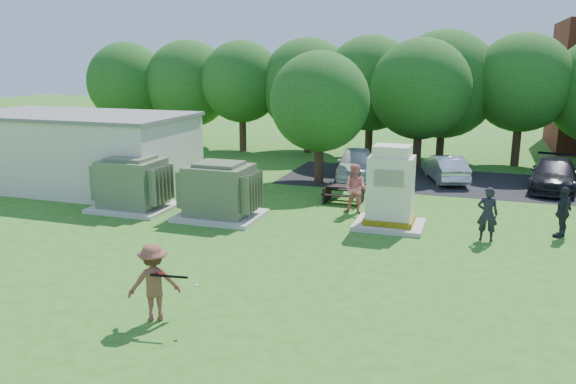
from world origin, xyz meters
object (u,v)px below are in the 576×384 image
(generator_cabinet, at_px, (390,192))
(car_dark, at_px, (554,174))
(person_at_picnic, at_px, (356,189))
(car_silver_a, at_px, (445,168))
(transformer_right, at_px, (220,192))
(person_walking_right, at_px, (563,212))
(transformer_left, at_px, (133,185))
(picnic_table, at_px, (344,192))
(batter, at_px, (154,282))
(car_white, at_px, (356,163))
(person_by_generator, at_px, (487,214))

(generator_cabinet, relative_size, car_dark, 0.61)
(person_at_picnic, distance_m, car_silver_a, 7.56)
(transformer_right, relative_size, person_walking_right, 1.76)
(transformer_left, xyz_separation_m, picnic_table, (7.49, 3.64, -0.54))
(generator_cabinet, relative_size, batter, 1.61)
(car_white, distance_m, car_dark, 8.87)
(batter, relative_size, car_silver_a, 0.46)
(person_walking_right, bearing_deg, person_by_generator, -32.99)
(transformer_right, bearing_deg, person_at_picnic, 25.11)
(person_walking_right, bearing_deg, transformer_left, -53.76)
(transformer_right, xyz_separation_m, person_by_generator, (9.25, 0.33, -0.09))
(picnic_table, bearing_deg, transformer_right, -136.21)
(person_at_picnic, bearing_deg, car_silver_a, 71.58)
(person_at_picnic, bearing_deg, person_by_generator, -17.58)
(transformer_right, height_order, picnic_table, transformer_right)
(picnic_table, relative_size, car_silver_a, 0.42)
(batter, relative_size, person_by_generator, 1.01)
(person_at_picnic, height_order, person_walking_right, person_at_picnic)
(car_dark, bearing_deg, picnic_table, -140.14)
(batter, relative_size, person_walking_right, 1.05)
(batter, bearing_deg, person_by_generator, -164.18)
(person_walking_right, bearing_deg, car_dark, -153.35)
(batter, relative_size, person_at_picnic, 0.94)
(car_silver_a, xyz_separation_m, car_dark, (4.67, -0.22, 0.05))
(transformer_left, distance_m, person_at_picnic, 8.56)
(transformer_left, xyz_separation_m, car_white, (6.96, 8.48, -0.23))
(transformer_left, bearing_deg, batter, -53.60)
(picnic_table, xyz_separation_m, batter, (-1.62, -11.61, 0.46))
(person_at_picnic, height_order, car_dark, person_at_picnic)
(person_at_picnic, relative_size, car_white, 0.44)
(batter, bearing_deg, car_dark, -154.20)
(person_by_generator, height_order, person_walking_right, person_by_generator)
(car_white, xyz_separation_m, car_dark, (8.86, 0.45, -0.06))
(generator_cabinet, height_order, person_by_generator, generator_cabinet)
(transformer_right, distance_m, batter, 8.26)
(car_white, bearing_deg, transformer_left, -138.49)
(batter, xyz_separation_m, car_white, (1.08, 16.45, -0.15))
(generator_cabinet, bearing_deg, transformer_right, -172.35)
(car_silver_a, bearing_deg, person_by_generator, 83.16)
(generator_cabinet, distance_m, person_at_picnic, 2.02)
(person_by_generator, bearing_deg, car_white, -53.47)
(transformer_left, xyz_separation_m, person_walking_right, (15.29, 1.48, -0.12))
(batter, xyz_separation_m, car_dark, (9.94, 16.90, -0.21))
(transformer_right, bearing_deg, batter, -74.73)
(transformer_left, relative_size, car_silver_a, 0.78)
(transformer_right, relative_size, car_dark, 0.64)
(person_walking_right, distance_m, car_silver_a, 8.72)
(transformer_right, distance_m, person_walking_right, 11.69)
(car_white, xyz_separation_m, car_silver_a, (4.19, 0.67, -0.10))
(transformer_right, xyz_separation_m, generator_cabinet, (6.07, 0.82, 0.29))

